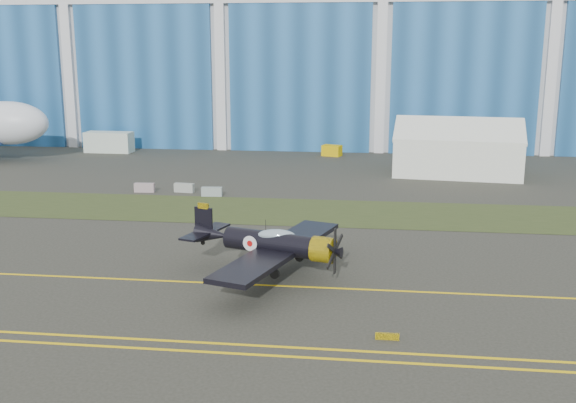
# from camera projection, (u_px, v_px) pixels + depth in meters

# --- Properties ---
(ground) EXTENTS (260.00, 260.00, 0.00)m
(ground) POSITION_uv_depth(u_px,v_px,m) (72.00, 252.00, 47.88)
(ground) COLOR #383830
(ground) RESTS_ON ground
(grass_median) EXTENTS (260.00, 10.00, 0.02)m
(grass_median) POSITION_uv_depth(u_px,v_px,m) (138.00, 207.00, 61.42)
(grass_median) COLOR #475128
(grass_median) RESTS_ON ground
(hangar) EXTENTS (220.00, 45.70, 30.00)m
(hangar) POSITION_uv_depth(u_px,v_px,m) (249.00, 42.00, 113.94)
(hangar) COLOR silver
(hangar) RESTS_ON ground
(taxiway_centreline) EXTENTS (200.00, 0.20, 0.02)m
(taxiway_centreline) POSITION_uv_depth(u_px,v_px,m) (38.00, 275.00, 43.05)
(taxiway_centreline) COLOR yellow
(taxiway_centreline) RESTS_ON ground
(guard_board_right) EXTENTS (1.20, 0.15, 0.35)m
(guard_board_right) POSITION_uv_depth(u_px,v_px,m) (387.00, 336.00, 33.60)
(guard_board_right) COLOR yellow
(guard_board_right) RESTS_ON ground
(warbird) EXTENTS (15.20, 16.74, 4.12)m
(warbird) POSITION_uv_depth(u_px,v_px,m) (270.00, 243.00, 42.35)
(warbird) COLOR black
(warbird) RESTS_ON ground
(tent) EXTENTS (15.18, 11.86, 6.56)m
(tent) POSITION_uv_depth(u_px,v_px,m) (458.00, 145.00, 77.17)
(tent) COLOR white
(tent) RESTS_ON ground
(shipping_container) EXTENTS (6.49, 2.72, 2.79)m
(shipping_container) POSITION_uv_depth(u_px,v_px,m) (109.00, 142.00, 93.07)
(shipping_container) COLOR silver
(shipping_container) RESTS_ON ground
(tug) EXTENTS (2.82, 2.23, 1.44)m
(tug) POSITION_uv_depth(u_px,v_px,m) (332.00, 151.00, 89.98)
(tug) COLOR #DBB305
(tug) RESTS_ON ground
(barrier_a) EXTENTS (2.04, 0.73, 0.90)m
(barrier_a) POSITION_uv_depth(u_px,v_px,m) (145.00, 188.00, 67.65)
(barrier_a) COLOR #A08B8E
(barrier_a) RESTS_ON ground
(barrier_b) EXTENTS (2.06, 0.83, 0.90)m
(barrier_b) POSITION_uv_depth(u_px,v_px,m) (184.00, 188.00, 67.57)
(barrier_b) COLOR #979E94
(barrier_b) RESTS_ON ground
(barrier_c) EXTENTS (2.04, 0.76, 0.90)m
(barrier_c) POSITION_uv_depth(u_px,v_px,m) (212.00, 192.00, 65.73)
(barrier_c) COLOR gray
(barrier_c) RESTS_ON ground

